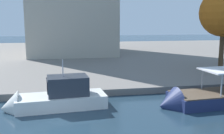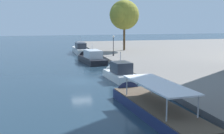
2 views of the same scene
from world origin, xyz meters
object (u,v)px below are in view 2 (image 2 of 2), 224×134
object	(u,v)px
motor_yacht_1	(91,59)
motor_yacht_2	(118,74)
lamp_post	(113,42)
tree_1	(123,14)
motor_yacht_0	(80,50)
tour_boat_3	(152,109)

from	to	relation	value
motor_yacht_1	motor_yacht_2	distance (m)	16.38
lamp_post	tree_1	world-z (taller)	tree_1
motor_yacht_1	tree_1	size ratio (longest dim) A/B	0.92
motor_yacht_0	tree_1	xyz separation A→B (m)	(2.28, 9.71, 8.10)
motor_yacht_0	motor_yacht_1	size ratio (longest dim) A/B	1.03
motor_yacht_2	lamp_post	world-z (taller)	lamp_post
motor_yacht_1	lamp_post	size ratio (longest dim) A/B	2.62
motor_yacht_0	lamp_post	xyz separation A→B (m)	(11.86, 4.94, 2.47)
tour_boat_3	lamp_post	world-z (taller)	lamp_post
tour_boat_3	lamp_post	size ratio (longest dim) A/B	3.73
tour_boat_3	tree_1	size ratio (longest dim) A/B	1.30
motor_yacht_0	lamp_post	bearing A→B (deg)	-157.39
motor_yacht_1	tour_boat_3	distance (m)	31.01
motor_yacht_1	motor_yacht_0	bearing A→B (deg)	-6.07
motor_yacht_1	lamp_post	bearing A→B (deg)	-61.00
motor_yacht_0	lamp_post	world-z (taller)	lamp_post
motor_yacht_1	motor_yacht_2	bearing A→B (deg)	177.04
lamp_post	tree_1	xyz separation A→B (m)	(-9.58, 4.77, 5.63)
tour_boat_3	tree_1	xyz separation A→B (m)	(-44.09, 10.26, 8.55)
motor_yacht_1	tree_1	distance (m)	18.34
motor_yacht_2	lamp_post	distance (m)	20.52
motor_yacht_0	tour_boat_3	size ratio (longest dim) A/B	0.72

